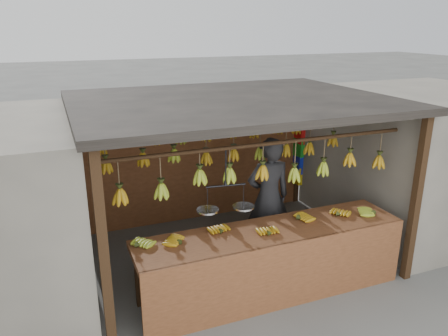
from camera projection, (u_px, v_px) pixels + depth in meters
name	position (u px, v px, depth m)	size (l,w,h in m)	color
ground	(231.00, 254.00, 6.71)	(80.00, 80.00, 0.00)	#5B5B57
stall	(223.00, 124.00, 6.38)	(4.30, 3.30, 2.40)	black
neighbor_right	(421.00, 157.00, 7.62)	(3.00, 3.00, 2.30)	slate
counter	(275.00, 248.00, 5.43)	(3.54, 0.80, 0.96)	brown
hanging_bananas	(232.00, 153.00, 6.22)	(3.65, 2.22, 0.40)	#B17F12
balance_scale	(226.00, 205.00, 5.25)	(0.70, 0.32, 0.77)	black
vendor	(268.00, 197.00, 6.47)	(0.67, 0.44, 1.83)	#262628
bag_bundles	(298.00, 155.00, 8.27)	(0.08, 0.26, 1.14)	red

